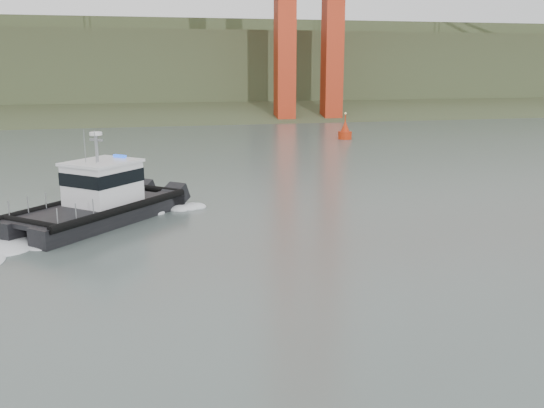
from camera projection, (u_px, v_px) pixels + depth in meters
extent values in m
plane|color=#4F5E5B|center=(320.00, 298.00, 24.22)|extent=(400.00, 400.00, 0.00)
cube|color=#344125|center=(167.00, 115.00, 111.42)|extent=(500.00, 44.72, 16.25)
cube|color=#344125|center=(158.00, 79.00, 136.61)|extent=(500.00, 70.00, 18.00)
cube|color=#344125|center=(152.00, 57.00, 159.18)|extent=(500.00, 60.00, 16.00)
cube|color=black|center=(82.00, 212.00, 36.57)|extent=(8.66, 9.26, 1.24)
cube|color=black|center=(116.00, 218.00, 35.24)|extent=(8.66, 9.26, 1.24)
cube|color=black|center=(91.00, 208.00, 35.36)|extent=(9.67, 10.01, 0.26)
cube|color=white|center=(103.00, 183.00, 35.94)|extent=(4.79, 4.83, 2.37)
cube|color=black|center=(102.00, 176.00, 35.84)|extent=(4.88, 4.91, 0.77)
cube|color=white|center=(102.00, 162.00, 35.65)|extent=(5.08, 5.12, 0.17)
cylinder|color=gray|center=(97.00, 149.00, 35.20)|extent=(0.17, 0.17, 1.86)
cylinder|color=white|center=(96.00, 134.00, 35.00)|extent=(0.72, 0.72, 0.19)
cylinder|color=red|center=(345.00, 136.00, 75.75)|extent=(1.69, 1.69, 1.13)
cone|color=red|center=(345.00, 127.00, 75.50)|extent=(1.32, 1.32, 1.69)
cylinder|color=red|center=(345.00, 118.00, 75.24)|extent=(0.15, 0.15, 0.94)
sphere|color=#E5D87F|center=(346.00, 113.00, 75.11)|extent=(0.28, 0.28, 0.28)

